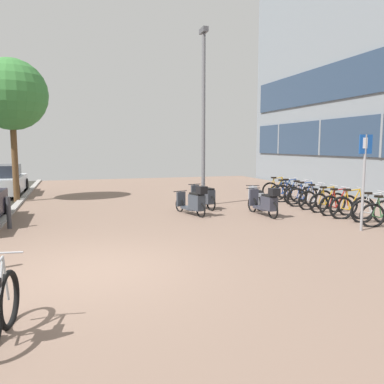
{
  "coord_description": "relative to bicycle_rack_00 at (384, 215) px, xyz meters",
  "views": [
    {
      "loc": [
        -0.35,
        -7.13,
        2.27
      ],
      "look_at": [
        2.24,
        1.23,
        1.23
      ],
      "focal_mm": 36.41,
      "sensor_mm": 36.0,
      "label": 1
    }
  ],
  "objects": [
    {
      "name": "ground",
      "position": [
        -6.53,
        -1.52,
        -0.37
      ],
      "size": [
        21.0,
        40.0,
        0.13
      ],
      "color": "black"
    },
    {
      "name": "bicycle_rack_00",
      "position": [
        0.0,
        0.0,
        0.0
      ],
      "size": [
        1.28,
        0.58,
        0.97
      ],
      "color": "black",
      "rests_on": "ground"
    },
    {
      "name": "bicycle_rack_01",
      "position": [
        0.2,
        0.64,
        0.0
      ],
      "size": [
        1.33,
        0.53,
        0.99
      ],
      "color": "black",
      "rests_on": "ground"
    },
    {
      "name": "bicycle_rack_02",
      "position": [
        -0.03,
        1.28,
        0.02
      ],
      "size": [
        1.35,
        0.58,
        1.03
      ],
      "color": "black",
      "rests_on": "ground"
    },
    {
      "name": "bicycle_rack_03",
      "position": [
        -0.03,
        1.92,
        0.0
      ],
      "size": [
        1.37,
        0.48,
        0.98
      ],
      "color": "black",
      "rests_on": "ground"
    },
    {
      "name": "bicycle_rack_04",
      "position": [
        0.02,
        2.56,
        0.0
      ],
      "size": [
        1.37,
        0.48,
        0.98
      ],
      "color": "black",
      "rests_on": "ground"
    },
    {
      "name": "bicycle_rack_05",
      "position": [
        -0.01,
        3.2,
        0.01
      ],
      "size": [
        1.38,
        0.48,
        1.0
      ],
      "color": "black",
      "rests_on": "ground"
    },
    {
      "name": "bicycle_rack_06",
      "position": [
        -0.0,
        3.84,
        0.02
      ],
      "size": [
        1.31,
        0.63,
        1.03
      ],
      "color": "black",
      "rests_on": "ground"
    },
    {
      "name": "bicycle_rack_07",
      "position": [
        0.2,
        4.48,
        0.01
      ],
      "size": [
        1.38,
        0.48,
        1.01
      ],
      "color": "black",
      "rests_on": "ground"
    },
    {
      "name": "bicycle_rack_08",
      "position": [
        0.12,
        5.12,
        0.02
      ],
      "size": [
        1.42,
        0.5,
        1.03
      ],
      "color": "black",
      "rests_on": "ground"
    },
    {
      "name": "bicycle_rack_09",
      "position": [
        0.25,
        5.76,
        -0.01
      ],
      "size": [
        1.19,
        0.58,
        0.94
      ],
      "color": "black",
      "rests_on": "ground"
    },
    {
      "name": "bicycle_rack_10",
      "position": [
        0.26,
        6.4,
        0.01
      ],
      "size": [
        1.34,
        0.47,
        1.0
      ],
      "color": "black",
      "rests_on": "ground"
    },
    {
      "name": "scooter_near",
      "position": [
        -2.35,
        2.53,
        0.11
      ],
      "size": [
        0.52,
        1.9,
        0.99
      ],
      "color": "black",
      "rests_on": "ground"
    },
    {
      "name": "scooter_mid",
      "position": [
        -1.93,
        4.04,
        0.04
      ],
      "size": [
        0.71,
        1.72,
        0.81
      ],
      "color": "black",
      "rests_on": "ground"
    },
    {
      "name": "scooter_far",
      "position": [
        -3.76,
        4.54,
        0.08
      ],
      "size": [
        0.65,
        1.82,
        0.87
      ],
      "color": "black",
      "rests_on": "ground"
    },
    {
      "name": "scooter_extra",
      "position": [
        -4.53,
        3.35,
        0.11
      ],
      "size": [
        0.78,
        1.76,
        1.02
      ],
      "color": "black",
      "rests_on": "ground"
    },
    {
      "name": "parked_car_far",
      "position": [
        -11.44,
        10.94,
        0.32
      ],
      "size": [
        1.93,
        4.39,
        1.4
      ],
      "color": "silver",
      "rests_on": "ground"
    },
    {
      "name": "parking_sign",
      "position": [
        -0.91,
        -0.18,
        1.24
      ],
      "size": [
        0.4,
        0.07,
        2.56
      ],
      "color": "gray",
      "rests_on": "ground"
    },
    {
      "name": "lamp_post",
      "position": [
        -3.54,
        5.32,
        3.25
      ],
      "size": [
        0.2,
        0.52,
        6.54
      ],
      "color": "slate",
      "rests_on": "ground"
    },
    {
      "name": "street_tree",
      "position": [
        -10.5,
        8.51,
        3.93
      ],
      "size": [
        2.81,
        2.81,
        5.7
      ],
      "color": "brown",
      "rests_on": "ground"
    },
    {
      "name": "bollard_far",
      "position": [
        -10.0,
        2.9,
        0.1
      ],
      "size": [
        0.12,
        0.12,
        0.89
      ],
      "color": "#38383D",
      "rests_on": "ground"
    }
  ]
}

